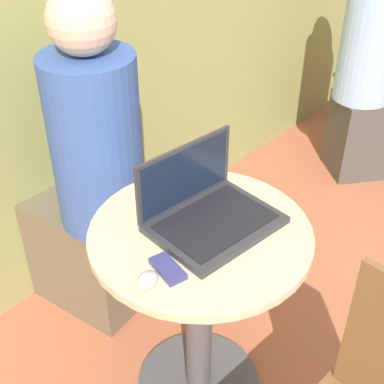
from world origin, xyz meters
The scene contains 7 objects.
ground_plane centered at (0.00, 0.00, 0.00)m, with size 12.00×12.00×0.00m, color #B26042.
round_table centered at (0.00, 0.00, 0.47)m, with size 0.64×0.64×0.71m.
laptop centered at (0.04, 0.02, 0.75)m, with size 0.38×0.30×0.21m.
cell_phone centered at (-0.18, -0.04, 0.72)m, with size 0.08×0.12×0.02m.
computer_mouse centered at (-0.25, -0.04, 0.73)m, with size 0.06×0.05×0.04m.
person_seated centered at (0.05, 0.57, 0.55)m, with size 0.35×0.50×1.29m.
person_background centered at (1.67, 0.27, 0.53)m, with size 0.50×0.47×1.24m.
Camera 1 is at (-0.89, -0.76, 1.68)m, focal length 50.00 mm.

